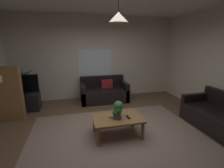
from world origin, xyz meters
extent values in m
cube|color=brown|center=(0.00, 0.00, -0.01)|extent=(5.70, 5.18, 0.02)
cube|color=gray|center=(0.00, -0.20, 0.00)|extent=(3.71, 2.85, 0.01)
cube|color=beige|center=(0.00, 2.62, 1.44)|extent=(5.82, 0.06, 2.88)
cube|color=white|center=(-0.04, 2.59, 1.16)|extent=(1.17, 0.01, 1.13)
cube|color=black|center=(0.16, 2.07, 0.21)|extent=(1.56, 0.84, 0.42)
cube|color=black|center=(0.16, 2.43, 0.62)|extent=(1.56, 0.12, 0.40)
cube|color=black|center=(-0.55, 2.07, 0.32)|extent=(0.12, 0.84, 0.64)
cube|color=black|center=(0.88, 2.07, 0.32)|extent=(0.12, 0.84, 0.64)
cube|color=maroon|center=(0.30, 2.25, 0.56)|extent=(0.41, 0.17, 0.28)
cube|color=black|center=(2.33, -0.36, 0.21)|extent=(0.84, 1.46, 0.42)
cube|color=black|center=(2.33, 0.31, 0.32)|extent=(0.84, 0.12, 0.64)
cube|color=olive|center=(0.02, -0.12, 0.40)|extent=(1.04, 0.67, 0.04)
cylinder|color=olive|center=(-0.44, -0.39, 0.19)|extent=(0.07, 0.07, 0.38)
cylinder|color=olive|center=(0.48, -0.39, 0.19)|extent=(0.07, 0.07, 0.38)
cylinder|color=olive|center=(-0.44, 0.16, 0.19)|extent=(0.07, 0.07, 0.38)
cylinder|color=olive|center=(0.48, 0.16, 0.19)|extent=(0.07, 0.07, 0.38)
cube|color=#99663F|center=(-0.11, -0.07, 0.43)|extent=(0.12, 0.10, 0.03)
cube|color=black|center=(0.23, -0.17, 0.43)|extent=(0.06, 0.16, 0.02)
cylinder|color=#4C4C51|center=(0.00, -0.15, 0.46)|extent=(0.18, 0.18, 0.08)
sphere|color=#2D6B33|center=(-0.03, -0.16, 0.56)|extent=(0.16, 0.16, 0.16)
sphere|color=#2D6B33|center=(0.01, -0.18, 0.61)|extent=(0.17, 0.17, 0.17)
sphere|color=#2D6B33|center=(0.02, -0.14, 0.69)|extent=(0.20, 0.20, 0.20)
cube|color=black|center=(-2.30, 1.84, 0.25)|extent=(0.90, 0.44, 0.50)
cube|color=black|center=(-2.30, 1.82, 0.82)|extent=(0.94, 0.05, 0.53)
cube|color=black|center=(-2.30, 1.79, 0.82)|extent=(0.90, 0.00, 0.49)
cube|color=black|center=(-2.30, 1.82, 0.52)|extent=(0.24, 0.16, 0.04)
cylinder|color=#4C4C51|center=(-2.43, 2.33, 0.15)|extent=(0.32, 0.32, 0.30)
cylinder|color=brown|center=(-2.43, 2.33, 0.61)|extent=(0.05, 0.05, 0.62)
cone|color=#235B2D|center=(-2.23, 2.37, 1.03)|extent=(0.46, 0.19, 0.33)
cone|color=#235B2D|center=(-2.35, 2.48, 0.98)|extent=(0.22, 0.36, 0.27)
cone|color=#235B2D|center=(-2.52, 2.48, 1.00)|extent=(0.25, 0.37, 0.31)
cone|color=#235B2D|center=(-2.59, 2.36, 1.02)|extent=(0.39, 0.15, 0.30)
cone|color=#235B2D|center=(-2.51, 2.18, 1.03)|extent=(0.25, 0.38, 0.35)
cone|color=#235B2D|center=(-2.33, 2.15, 1.04)|extent=(0.27, 0.44, 0.38)
cube|color=olive|center=(-2.48, 1.24, 0.70)|extent=(0.70, 0.22, 1.40)
cube|color=beige|center=(-2.51, 1.12, 1.13)|extent=(0.04, 0.16, 0.16)
cylinder|color=black|center=(0.02, -0.12, 2.69)|extent=(0.01, 0.01, 0.38)
cone|color=beige|center=(0.02, -0.12, 2.41)|extent=(0.37, 0.37, 0.19)
camera|label=1|loc=(-0.86, -3.15, 1.96)|focal=26.03mm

